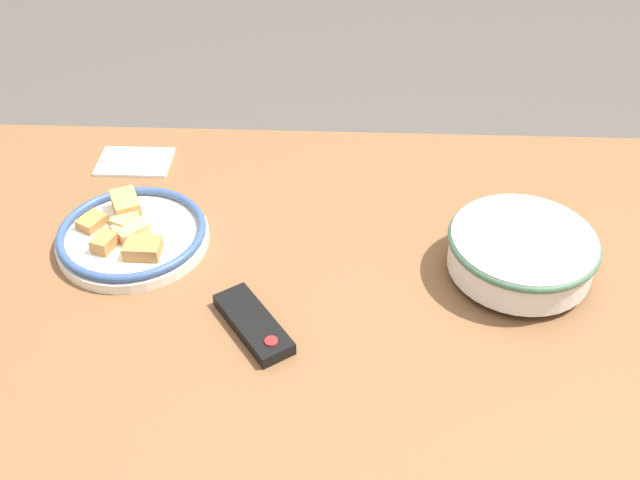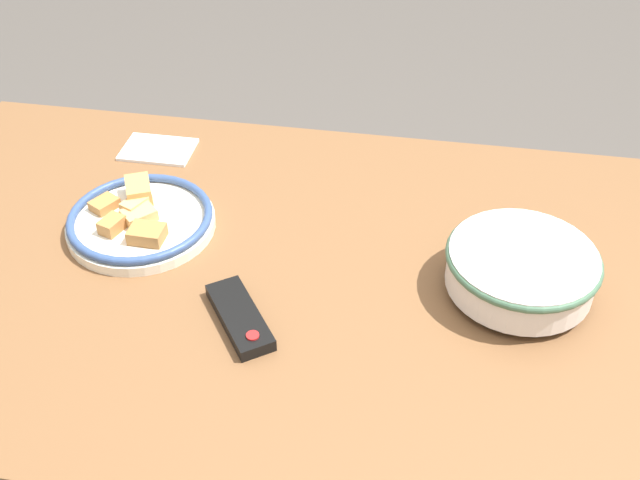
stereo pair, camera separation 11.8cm
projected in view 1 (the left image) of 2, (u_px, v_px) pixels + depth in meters
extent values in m
cube|color=brown|center=(342.00, 283.00, 1.19)|extent=(1.59, 0.85, 0.04)
cylinder|color=brown|center=(27.00, 289.00, 1.72)|extent=(0.06, 0.06, 0.71)
cylinder|color=silver|center=(516.00, 270.00, 1.17)|extent=(0.10, 0.10, 0.01)
cylinder|color=silver|center=(520.00, 252.00, 1.15)|extent=(0.22, 0.22, 0.06)
cylinder|color=#B75B23|center=(520.00, 254.00, 1.15)|extent=(0.20, 0.20, 0.05)
torus|color=#42664C|center=(523.00, 241.00, 1.13)|extent=(0.23, 0.23, 0.01)
cylinder|color=silver|center=(133.00, 239.00, 1.23)|extent=(0.25, 0.25, 0.02)
torus|color=#334C7F|center=(131.00, 231.00, 1.22)|extent=(0.24, 0.24, 0.01)
cube|color=#B2753D|center=(91.00, 222.00, 1.23)|extent=(0.05, 0.05, 0.02)
cube|color=#B2753D|center=(104.00, 242.00, 1.19)|extent=(0.04, 0.05, 0.02)
cube|color=tan|center=(125.00, 220.00, 1.23)|extent=(0.05, 0.06, 0.02)
cube|color=#B2753D|center=(142.00, 248.00, 1.18)|extent=(0.06, 0.04, 0.02)
cube|color=tan|center=(130.00, 230.00, 1.21)|extent=(0.06, 0.07, 0.02)
cube|color=tan|center=(125.00, 205.00, 1.25)|extent=(0.06, 0.07, 0.03)
cube|color=black|center=(252.00, 324.00, 1.08)|extent=(0.13, 0.15, 0.02)
cylinder|color=red|center=(270.00, 341.00, 1.03)|extent=(0.02, 0.02, 0.00)
cube|color=white|center=(134.00, 162.00, 1.41)|extent=(0.14, 0.09, 0.01)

